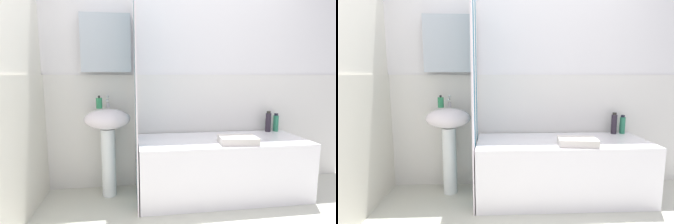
% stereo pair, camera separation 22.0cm
% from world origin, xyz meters
% --- Properties ---
extents(wall_back_tiled, '(3.60, 0.18, 2.40)m').
position_xyz_m(wall_back_tiled, '(-0.05, 1.26, 1.14)').
color(wall_back_tiled, silver).
rests_on(wall_back_tiled, ground_plane).
extents(sink, '(0.44, 0.34, 0.88)m').
position_xyz_m(sink, '(-0.90, 1.03, 0.64)').
color(sink, white).
rests_on(sink, ground_plane).
extents(faucet, '(0.03, 0.12, 0.12)m').
position_xyz_m(faucet, '(-0.90, 1.11, 0.94)').
color(faucet, silver).
rests_on(faucet, sink).
extents(soap_dispenser, '(0.06, 0.06, 0.13)m').
position_xyz_m(soap_dispenser, '(-0.98, 1.07, 0.93)').
color(soap_dispenser, '#2B7F4F').
rests_on(soap_dispenser, sink).
extents(bathtub, '(1.64, 0.65, 0.57)m').
position_xyz_m(bathtub, '(0.20, 0.89, 0.29)').
color(bathtub, white).
rests_on(bathtub, ground_plane).
extents(shower_curtain, '(0.01, 0.65, 2.00)m').
position_xyz_m(shower_curtain, '(-0.63, 0.89, 1.00)').
color(shower_curtain, white).
rests_on(shower_curtain, ground_plane).
extents(lotion_bottle, '(0.06, 0.06, 0.20)m').
position_xyz_m(lotion_bottle, '(0.92, 1.16, 0.67)').
color(lotion_bottle, '#2A7A58').
rests_on(lotion_bottle, bathtub).
extents(body_wash_bottle, '(0.06, 0.06, 0.23)m').
position_xyz_m(body_wash_bottle, '(0.83, 1.15, 0.68)').
color(body_wash_bottle, '#2B232E').
rests_on(body_wash_bottle, bathtub).
extents(towel_folded, '(0.36, 0.25, 0.06)m').
position_xyz_m(towel_folded, '(0.29, 0.71, 0.61)').
color(towel_folded, silver).
rests_on(towel_folded, bathtub).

